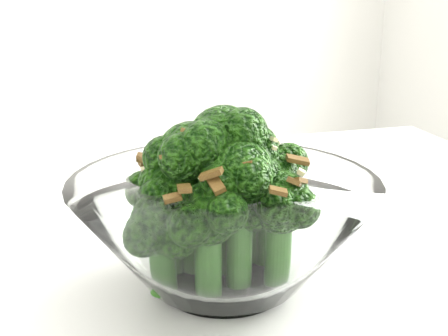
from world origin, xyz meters
name	(u,v)px	position (x,y,z in m)	size (l,w,h in m)	color
broccoli_dish	(223,218)	(0.08, -0.19, 0.81)	(0.25, 0.25, 0.15)	white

